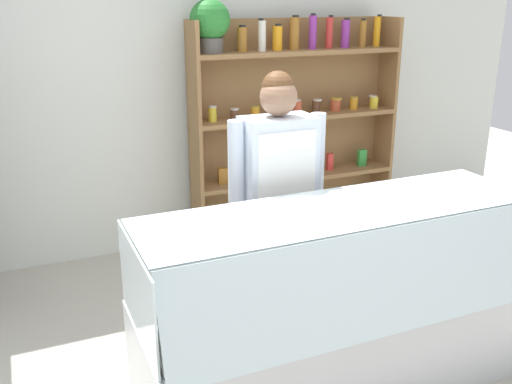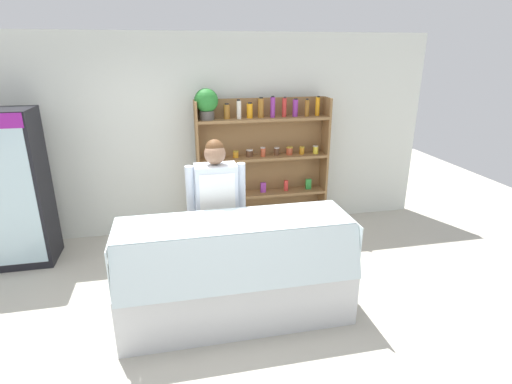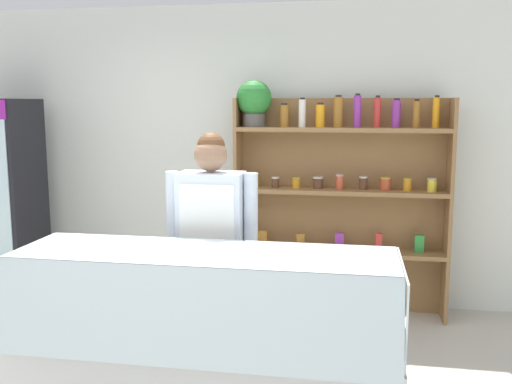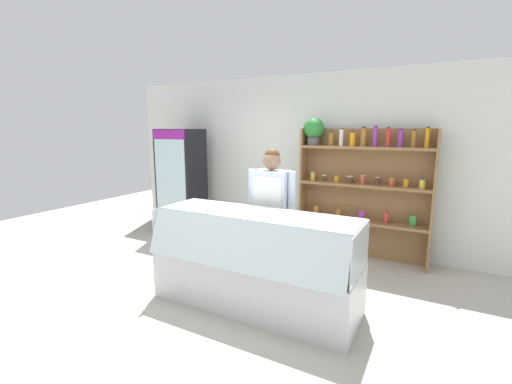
# 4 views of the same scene
# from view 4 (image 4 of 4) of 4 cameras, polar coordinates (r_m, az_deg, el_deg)

# --- Properties ---
(ground_plane) EXTENTS (12.00, 12.00, 0.00)m
(ground_plane) POSITION_cam_4_polar(r_m,az_deg,el_deg) (3.97, -3.70, -17.54)
(ground_plane) COLOR #B7B2A3
(back_wall) EXTENTS (6.80, 0.10, 2.70)m
(back_wall) POSITION_cam_4_polar(r_m,az_deg,el_deg) (5.56, 8.62, 5.05)
(back_wall) COLOR silver
(back_wall) RESTS_ON ground
(drinks_fridge) EXTENTS (0.73, 0.56, 1.86)m
(drinks_fridge) POSITION_cam_4_polar(r_m,az_deg,el_deg) (6.18, -12.33, 1.56)
(drinks_fridge) COLOR black
(drinks_fridge) RESTS_ON ground
(shelving_unit) EXTENTS (1.81, 0.30, 2.02)m
(shelving_unit) POSITION_cam_4_polar(r_m,az_deg,el_deg) (5.09, 16.32, 2.12)
(shelving_unit) COLOR olive
(shelving_unit) RESTS_ON ground
(deli_display_case) EXTENTS (2.17, 0.81, 1.01)m
(deli_display_case) POSITION_cam_4_polar(r_m,az_deg,el_deg) (3.74, -0.30, -13.99)
(deli_display_case) COLOR silver
(deli_display_case) RESTS_ON ground
(shop_clerk) EXTENTS (0.61, 0.25, 1.64)m
(shop_clerk) POSITION_cam_4_polar(r_m,az_deg,el_deg) (4.08, 2.55, -2.17)
(shop_clerk) COLOR #4C4233
(shop_clerk) RESTS_ON ground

